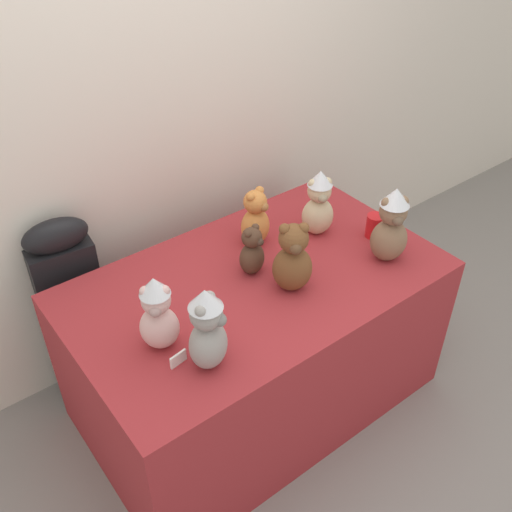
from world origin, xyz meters
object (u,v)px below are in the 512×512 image
teddy_bear_mocha (391,226)px  teddy_bear_ginger (255,219)px  teddy_bear_cocoa (252,252)px  teddy_bear_chestnut (293,259)px  teddy_bear_blush (158,314)px  instrument_case (74,307)px  display_table (256,342)px  teddy_bear_ash (207,329)px  party_cup_red (375,226)px  teddy_bear_sand (319,204)px

teddy_bear_mocha → teddy_bear_ginger: (-0.38, 0.44, -0.04)m
teddy_bear_cocoa → teddy_bear_ginger: size_ratio=0.83×
teddy_bear_chestnut → teddy_bear_blush: bearing=-152.4°
teddy_bear_mocha → instrument_case: bearing=170.6°
display_table → teddy_bear_blush: teddy_bear_blush is taller
display_table → teddy_bear_ginger: size_ratio=5.70×
teddy_bear_chestnut → teddy_bear_ash: size_ratio=0.93×
display_table → instrument_case: instrument_case is taller
teddy_bear_blush → party_cup_red: 1.13m
display_table → teddy_bear_sand: teddy_bear_sand is taller
teddy_bear_sand → party_cup_red: 0.28m
teddy_bear_ginger → teddy_bear_mocha: bearing=-66.5°
teddy_bear_chestnut → teddy_bear_ginger: teddy_bear_chestnut is taller
teddy_bear_blush → party_cup_red: size_ratio=2.86×
instrument_case → teddy_bear_sand: teddy_bear_sand is taller
teddy_bear_sand → teddy_bear_cocoa: size_ratio=1.41×
teddy_bear_mocha → party_cup_red: size_ratio=3.21×
teddy_bear_chestnut → teddy_bear_ash: 0.52m
teddy_bear_ginger → teddy_bear_blush: bearing=-172.7°
teddy_bear_blush → teddy_bear_ash: (0.09, -0.18, 0.01)m
teddy_bear_blush → teddy_bear_mocha: 1.05m
teddy_bear_ash → teddy_bear_cocoa: bearing=3.9°
teddy_bear_ash → teddy_bear_ginger: teddy_bear_ash is taller
teddy_bear_ash → teddy_bear_sand: bearing=-9.0°
teddy_bear_sand → party_cup_red: size_ratio=2.93×
display_table → instrument_case: bearing=135.1°
teddy_bear_blush → teddy_bear_chestnut: same height
teddy_bear_chestnut → teddy_bear_cocoa: bearing=141.2°
display_table → teddy_bear_ginger: bearing=53.1°
teddy_bear_mocha → teddy_bear_sand: size_ratio=1.09×
teddy_bear_mocha → display_table: bearing=-176.7°
instrument_case → teddy_bear_cocoa: teddy_bear_cocoa is taller
teddy_bear_ginger → display_table: bearing=-144.0°
teddy_bear_cocoa → display_table: bearing=-127.6°
party_cup_red → teddy_bear_sand: bearing=136.5°
display_table → teddy_bear_ash: 0.73m
teddy_bear_blush → teddy_bear_chestnut: bearing=29.9°
teddy_bear_mocha → teddy_bear_ginger: size_ratio=1.28×
display_table → teddy_bear_blush: bearing=-169.7°
teddy_bear_ash → instrument_case: bearing=69.3°
teddy_bear_mocha → teddy_bear_chestnut: 0.47m
teddy_bear_sand → teddy_bear_cocoa: bearing=-147.5°
teddy_bear_cocoa → teddy_bear_ash: size_ratio=0.67×
party_cup_red → teddy_bear_cocoa: bearing=168.0°
instrument_case → display_table: bearing=-38.5°
party_cup_red → teddy_bear_blush: bearing=-179.4°
teddy_bear_mocha → party_cup_red: teddy_bear_mocha is taller
teddy_bear_sand → teddy_bear_cocoa: (-0.41, -0.05, -0.05)m
teddy_bear_cocoa → teddy_bear_blush: bearing=176.0°
teddy_bear_cocoa → teddy_bear_ash: teddy_bear_ash is taller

